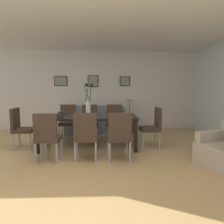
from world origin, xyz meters
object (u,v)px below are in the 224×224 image
object	(u,v)px
dining_chair_far_right	(90,120)
bowl_near_left	(57,115)
bowl_near_right	(61,113)
centerpiece_vase	(88,103)
dining_chair_mid_right	(114,120)
dining_chair_head_west	(21,126)
dining_chair_near_right	(68,120)
side_table	(129,123)
bowl_far_left	(87,115)
framed_picture_left	(61,81)
dining_chair_near_left	(47,135)
framed_picture_center	(93,81)
dining_table	(88,119)
framed_picture_right	(125,81)
sofa	(95,123)
table_lamp	(130,104)
dining_chair_far_left	(86,134)
dining_chair_head_east	(153,125)
dining_chair_mid_left	(119,134)

from	to	relation	value
dining_chair_far_right	bowl_near_left	size ratio (longest dim) A/B	5.41
bowl_near_right	centerpiece_vase	bearing A→B (deg)	-18.32
dining_chair_mid_right	dining_chair_head_west	size ratio (longest dim) A/B	1.00
dining_chair_mid_right	dining_chair_head_west	distance (m)	2.37
dining_chair_near_right	side_table	size ratio (longest dim) A/B	1.77
bowl_far_left	framed_picture_left	distance (m)	2.76
dining_chair_near_left	dining_chair_head_west	distance (m)	1.23
framed_picture_center	dining_table	bearing A→B (deg)	-90.00
side_table	framed_picture_right	bearing A→B (deg)	102.88
dining_table	side_table	distance (m)	2.12
sofa	table_lamp	distance (m)	1.25
bowl_near_left	framed_picture_right	bearing A→B (deg)	54.38
bowl_far_left	framed_picture_center	world-z (taller)	framed_picture_center
dining_chair_far_left	bowl_near_right	distance (m)	1.32
dining_chair_mid_right	side_table	world-z (taller)	dining_chair_mid_right
bowl_near_left	framed_picture_center	xyz separation A→B (m)	(0.66, 2.41, 0.83)
bowl_near_right	side_table	bearing A→B (deg)	39.38
centerpiece_vase	framed_picture_right	world-z (taller)	framed_picture_right
dining_chair_near_right	dining_chair_head_east	bearing A→B (deg)	-23.22
dining_chair_far_left	bowl_far_left	world-z (taller)	dining_chair_far_left
dining_chair_near_left	framed_picture_left	distance (m)	3.32
dining_chair_far_left	dining_chair_far_right	distance (m)	1.76
dining_chair_near_right	bowl_near_right	distance (m)	0.76
framed_picture_center	bowl_far_left	bearing A→B (deg)	-90.00
dining_chair_mid_right	framed_picture_left	size ratio (longest dim) A/B	2.14
dining_chair_mid_left	dining_chair_head_east	distance (m)	1.26
dining_chair_near_right	bowl_far_left	xyz separation A→B (m)	(0.63, -1.15, 0.27)
dining_chair_far_left	side_table	world-z (taller)	dining_chair_far_left
sofa	side_table	xyz separation A→B (m)	(1.09, 0.02, -0.02)
dining_chair_near_right	dining_chair_far_left	distance (m)	1.92
dining_chair_far_left	centerpiece_vase	world-z (taller)	centerpiece_vase
dining_chair_far_left	sofa	xyz separation A→B (m)	(0.07, 2.59, -0.23)
framed_picture_left	dining_chair_far_left	bearing A→B (deg)	-70.67
dining_chair_mid_right	framed_picture_left	distance (m)	2.41
dining_chair_head_east	bowl_near_right	size ratio (longest dim) A/B	5.41
dining_chair_far_right	framed_picture_right	size ratio (longest dim) A/B	2.67
framed_picture_center	dining_chair_head_west	bearing A→B (deg)	-124.73
table_lamp	framed_picture_left	distance (m)	2.39
table_lamp	bowl_far_left	bearing A→B (deg)	-121.06
dining_chair_far_left	dining_chair_head_east	size ratio (longest dim) A/B	1.00
table_lamp	framed_picture_center	world-z (taller)	framed_picture_center
dining_chair_far_left	dining_chair_mid_left	distance (m)	0.64
dining_table	dining_chair_head_east	xyz separation A→B (m)	(1.51, 0.00, -0.16)
framed_picture_center	framed_picture_right	bearing A→B (deg)	0.00
dining_chair_far_left	sofa	size ratio (longest dim) A/B	0.51
table_lamp	framed_picture_right	size ratio (longest dim) A/B	1.48
framed_picture_left	dining_table	bearing A→B (deg)	-64.05
dining_chair_near_right	centerpiece_vase	bearing A→B (deg)	-55.48
dining_chair_mid_left	bowl_far_left	distance (m)	0.99
bowl_near_left	framed_picture_center	bearing A→B (deg)	74.66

